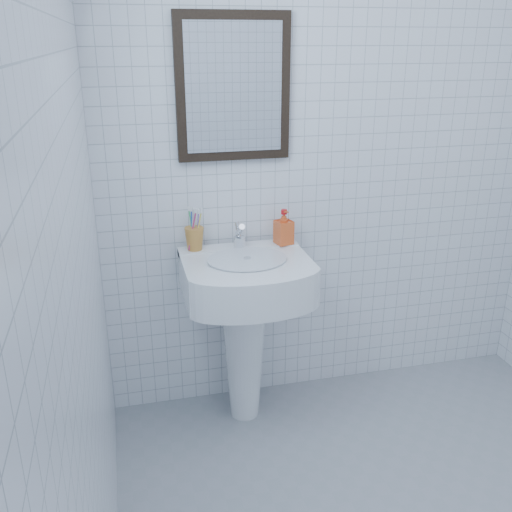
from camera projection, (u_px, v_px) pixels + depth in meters
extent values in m
cube|color=white|center=(332.00, 152.00, 2.68)|extent=(2.20, 0.02, 2.50)
cube|color=white|center=(76.00, 264.00, 1.35)|extent=(0.02, 2.40, 2.50)
cone|color=white|center=(244.00, 352.00, 2.72)|extent=(0.22, 0.22, 0.70)
cube|color=white|center=(246.00, 276.00, 2.53)|extent=(0.56, 0.40, 0.17)
cube|color=white|center=(238.00, 249.00, 2.64)|extent=(0.56, 0.10, 0.03)
cylinder|color=white|center=(247.00, 259.00, 2.47)|extent=(0.35, 0.35, 0.01)
cylinder|color=silver|center=(239.00, 242.00, 2.61)|extent=(0.05, 0.05, 0.05)
cylinder|color=silver|center=(240.00, 230.00, 2.57)|extent=(0.03, 0.10, 0.08)
cylinder|color=silver|center=(238.00, 232.00, 2.61)|extent=(0.03, 0.05, 0.10)
imported|color=#D84415|center=(284.00, 227.00, 2.64)|extent=(0.09, 0.09, 0.16)
cube|color=black|center=(233.00, 88.00, 2.45)|extent=(0.50, 0.04, 0.62)
cube|color=silver|center=(234.00, 88.00, 2.43)|extent=(0.42, 0.00, 0.54)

